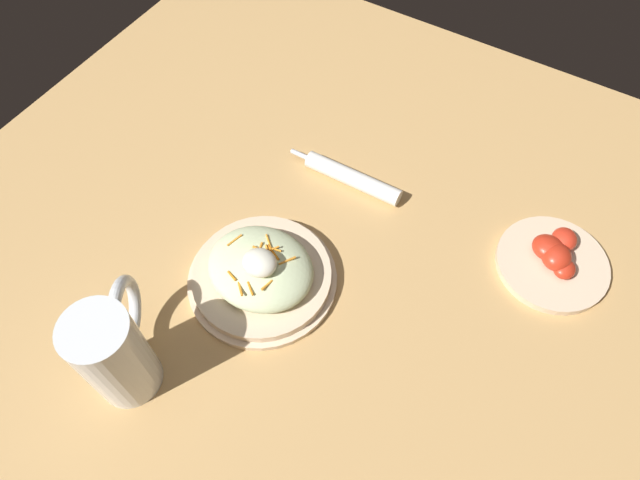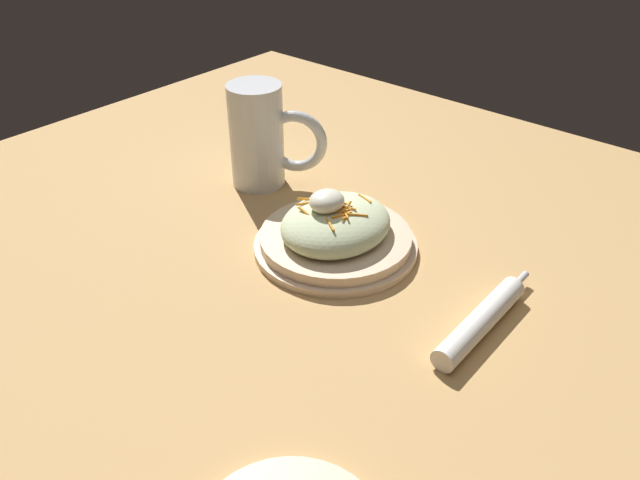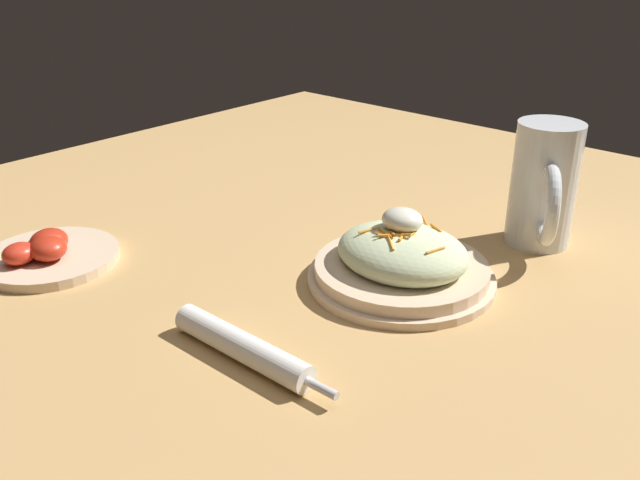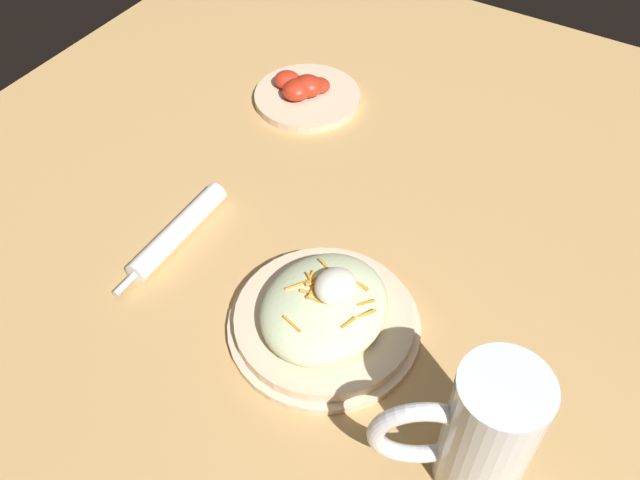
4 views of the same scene
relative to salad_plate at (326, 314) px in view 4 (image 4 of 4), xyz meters
name	(u,v)px [view 4 (image 4 of 4)]	position (x,y,z in m)	size (l,w,h in m)	color
ground_plane	(368,268)	(0.11, 0.00, -0.03)	(1.43, 1.43, 0.00)	tan
salad_plate	(326,314)	(0.00, 0.00, 0.00)	(0.23, 0.23, 0.09)	beige
beer_mug	(481,437)	(-0.07, -0.22, 0.05)	(0.11, 0.15, 0.17)	white
napkin_roll	(178,231)	(0.02, 0.24, -0.01)	(0.21, 0.03, 0.03)	white
tomato_plate	(305,93)	(0.38, 0.27, -0.01)	(0.18, 0.18, 0.05)	beige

